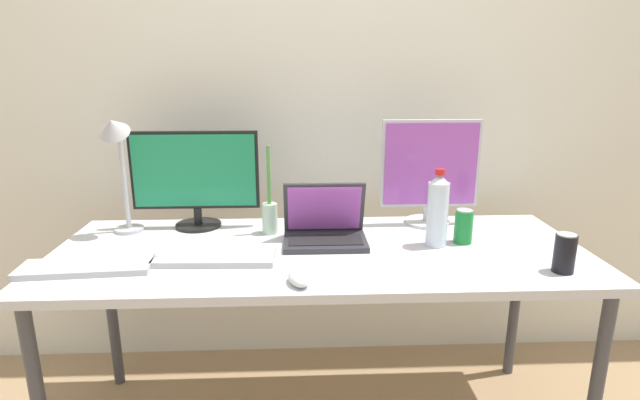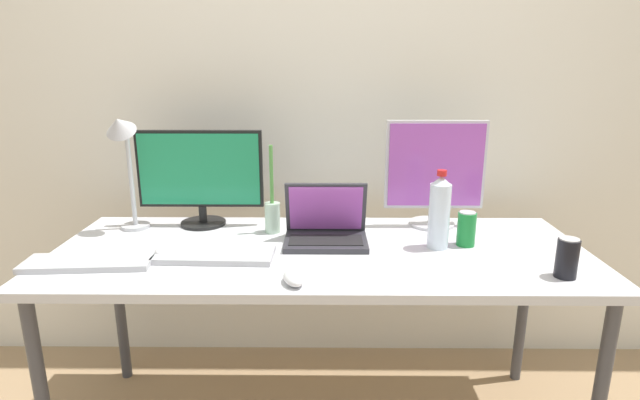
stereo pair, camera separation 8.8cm
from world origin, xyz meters
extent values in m
cube|color=silver|center=(0.00, 0.59, 1.30)|extent=(7.00, 0.08, 2.60)
cylinder|color=#424247|center=(-0.88, -0.31, 0.35)|extent=(0.04, 0.04, 0.71)
cylinder|color=#424247|center=(0.88, -0.31, 0.35)|extent=(0.04, 0.04, 0.71)
cylinder|color=#424247|center=(-0.88, 0.31, 0.35)|extent=(0.04, 0.04, 0.71)
cylinder|color=#424247|center=(0.88, 0.31, 0.35)|extent=(0.04, 0.04, 0.71)
cube|color=silver|center=(0.00, 0.00, 0.72)|extent=(1.89, 0.74, 0.03)
cylinder|color=black|center=(-0.48, 0.28, 0.75)|extent=(0.18, 0.18, 0.01)
cylinder|color=black|center=(-0.48, 0.28, 0.78)|extent=(0.03, 0.03, 0.07)
cube|color=black|center=(-0.48, 0.28, 0.97)|extent=(0.50, 0.02, 0.31)
cube|color=#1E8C59|center=(-0.48, 0.26, 0.97)|extent=(0.48, 0.01, 0.28)
cylinder|color=silver|center=(0.45, 0.28, 0.75)|extent=(0.18, 0.18, 0.01)
cylinder|color=silver|center=(0.45, 0.28, 0.78)|extent=(0.03, 0.03, 0.06)
cube|color=silver|center=(0.45, 0.28, 0.99)|extent=(0.40, 0.02, 0.35)
cube|color=#A54CB2|center=(0.45, 0.26, 0.99)|extent=(0.37, 0.01, 0.33)
cube|color=#2D2D33|center=(0.02, 0.05, 0.75)|extent=(0.30, 0.21, 0.02)
cube|color=black|center=(0.02, 0.03, 0.76)|extent=(0.26, 0.11, 0.00)
cube|color=#2D2D33|center=(0.02, 0.12, 0.86)|extent=(0.30, 0.08, 0.20)
cube|color=#A54CB2|center=(0.02, 0.11, 0.86)|extent=(0.27, 0.06, 0.18)
cube|color=#B2B2B7|center=(-0.36, -0.09, 0.75)|extent=(0.40, 0.16, 0.02)
cube|color=#B2B2B7|center=(-0.76, -0.16, 0.75)|extent=(0.42, 0.16, 0.02)
ellipsoid|color=silver|center=(-0.53, -0.06, 0.76)|extent=(0.08, 0.10, 0.04)
ellipsoid|color=silver|center=(-0.08, -0.29, 0.76)|extent=(0.09, 0.12, 0.04)
cylinder|color=silver|center=(0.42, 0.02, 0.86)|extent=(0.07, 0.07, 0.23)
cone|color=silver|center=(0.42, 0.02, 0.99)|extent=(0.07, 0.07, 0.03)
cylinder|color=red|center=(0.42, 0.02, 1.01)|extent=(0.03, 0.03, 0.02)
cylinder|color=black|center=(0.76, -0.24, 0.80)|extent=(0.07, 0.07, 0.12)
cylinder|color=silver|center=(0.76, -0.24, 0.86)|extent=(0.06, 0.06, 0.00)
cylinder|color=#197F33|center=(0.53, 0.04, 0.80)|extent=(0.07, 0.07, 0.12)
cylinder|color=silver|center=(0.53, 0.04, 0.86)|extent=(0.06, 0.06, 0.00)
cylinder|color=#B2D1B7|center=(-0.19, 0.18, 0.80)|extent=(0.06, 0.06, 0.12)
cylinder|color=#519342|center=(-0.19, 0.18, 0.97)|extent=(0.01, 0.01, 0.22)
cylinder|color=#B7B7BC|center=(-0.74, 0.23, 0.75)|extent=(0.11, 0.11, 0.01)
cylinder|color=#B7B7BC|center=(-0.74, 0.23, 0.94)|extent=(0.02, 0.02, 0.38)
cone|color=#B7B7BC|center=(-0.74, 0.17, 1.16)|extent=(0.11, 0.12, 0.11)
camera|label=1|loc=(-0.07, -1.67, 1.38)|focal=28.00mm
camera|label=2|loc=(0.01, -1.67, 1.38)|focal=28.00mm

